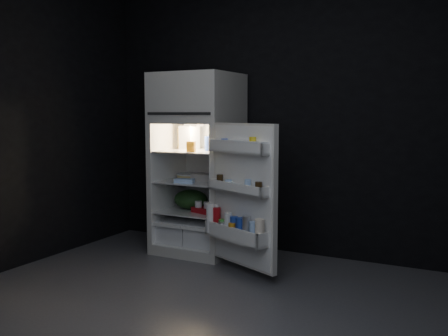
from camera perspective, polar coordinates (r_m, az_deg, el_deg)
The scene contains 18 objects.
floor at distance 3.70m, azimuth -2.23°, elevation -15.86°, with size 4.00×3.40×0.00m, color #515156.
wall_back at distance 4.97m, azimuth 7.49°, elevation 5.74°, with size 4.00×0.00×2.70m, color black.
wall_left at distance 4.75m, azimuth -23.88°, elevation 5.23°, with size 0.00×3.40×2.70m, color black.
refrigerator at distance 4.99m, azimuth -2.89°, elevation 1.25°, with size 0.76×0.71×1.78m.
fridge_door at distance 4.23m, azimuth 1.96°, elevation -3.46°, with size 0.74×0.47×1.22m.
milk_jug at distance 5.09m, azimuth -3.99°, elevation 3.49°, with size 0.15×0.15×0.24m, color white.
mayo_jar at distance 4.92m, azimuth -1.53°, elevation 2.83°, with size 0.12×0.12×0.14m, color #1D3BA1.
jam_jar at distance 4.82m, azimuth -1.16°, elevation 2.69°, with size 0.10×0.10×0.13m, color black.
amber_bottle at distance 5.12m, azimuth -4.85°, elevation 3.39°, with size 0.08×0.08×0.22m, color gold.
small_carton at distance 4.77m, azimuth -3.78°, elevation 2.46°, with size 0.08×0.06×0.10m, color orange.
egg_carton at distance 4.91m, azimuth -1.98°, elevation -1.12°, with size 0.30×0.12×0.07m, color #9A958C.
pie at distance 5.13m, azimuth -3.75°, elevation -0.97°, with size 0.30×0.30×0.04m, color tan.
flat_package at distance 4.81m, azimuth -4.56°, elevation -1.47°, with size 0.19×0.09×0.04m, color #99BCEC.
wrapped_pkg at distance 4.97m, azimuth 0.11°, elevation -1.14°, with size 0.12×0.10×0.05m, color #F1E0C5.
produce_bag at distance 5.07m, azimuth -3.81°, elevation -3.59°, with size 0.35×0.30×0.20m, color #193815.
yogurt_tray at distance 4.88m, azimuth -2.32°, elevation -4.84°, with size 0.24×0.13×0.05m, color #9D0D14.
small_can_red at distance 5.08m, azimuth -0.58°, elevation -4.18°, with size 0.06×0.06×0.09m, color #9D0D14.
small_can_silver at distance 5.08m, azimuth -0.24°, elevation -4.16°, with size 0.06×0.06×0.09m, color silver.
Camera 1 is at (1.70, -2.97, 1.40)m, focal length 40.00 mm.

